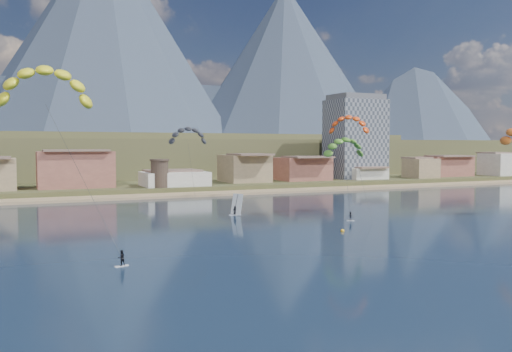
# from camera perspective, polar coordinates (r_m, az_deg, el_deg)

# --- Properties ---
(ground) EXTENTS (2400.00, 2400.00, 0.00)m
(ground) POSITION_cam_1_polar(r_m,az_deg,el_deg) (59.45, 13.00, -11.34)
(ground) COLOR black
(ground) RESTS_ON ground
(beach) EXTENTS (2200.00, 12.00, 0.90)m
(beach) POSITION_cam_1_polar(r_m,az_deg,el_deg) (156.38, -11.19, -2.12)
(beach) COLOR tan
(beach) RESTS_ON ground
(land) EXTENTS (2200.00, 900.00, 4.00)m
(land) POSITION_cam_1_polar(r_m,az_deg,el_deg) (606.90, -20.90, 1.72)
(land) COLOR brown
(land) RESTS_ON ground
(foothills) EXTENTS (940.00, 210.00, 18.00)m
(foothills) POSITION_cam_1_polar(r_m,az_deg,el_deg) (284.09, -12.56, 2.08)
(foothills) COLOR brown
(foothills) RESTS_ON ground
(mountain_ridge) EXTENTS (2060.00, 480.00, 400.00)m
(mountain_ridge) POSITION_cam_1_polar(r_m,az_deg,el_deg) (880.06, -23.10, 11.94)
(mountain_ridge) COLOR #2C374A
(mountain_ridge) RESTS_ON ground
(apartment_tower) EXTENTS (20.00, 16.00, 32.00)m
(apartment_tower) POSITION_cam_1_polar(r_m,az_deg,el_deg) (211.10, 10.45, 4.07)
(apartment_tower) COLOR gray
(apartment_tower) RESTS_ON ground
(watchtower) EXTENTS (5.82, 5.82, 8.60)m
(watchtower) POSITION_cam_1_polar(r_m,az_deg,el_deg) (164.85, -10.15, 0.31)
(watchtower) COLOR #47382D
(watchtower) RESTS_ON ground
(kitesurfer_yellow) EXTENTS (15.22, 17.04, 28.55)m
(kitesurfer_yellow) POSITION_cam_1_polar(r_m,az_deg,el_deg) (80.70, -21.39, 9.35)
(kitesurfer_yellow) COLOR silver
(kitesurfer_yellow) RESTS_ON ground
(kitesurfer_green) EXTENTS (11.98, 14.57, 19.43)m
(kitesurfer_green) POSITION_cam_1_polar(r_m,az_deg,el_deg) (119.83, 9.32, 3.29)
(kitesurfer_green) COLOR silver
(kitesurfer_green) RESTS_ON ground
(distant_kite_dark) EXTENTS (9.80, 6.33, 20.75)m
(distant_kite_dark) POSITION_cam_1_polar(r_m,az_deg,el_deg) (129.96, -7.21, 4.56)
(distant_kite_dark) COLOR #262626
(distant_kite_dark) RESTS_ON ground
(distant_kite_orange) EXTENTS (8.72, 8.24, 22.43)m
(distant_kite_orange) POSITION_cam_1_polar(r_m,az_deg,el_deg) (114.09, 9.78, 5.70)
(distant_kite_orange) COLOR #262626
(distant_kite_orange) RESTS_ON ground
(windsurfer) EXTENTS (2.62, 2.87, 4.53)m
(windsurfer) POSITION_cam_1_polar(r_m,az_deg,el_deg) (114.60, -2.15, -3.44)
(windsurfer) COLOR silver
(windsurfer) RESTS_ON ground
(buoy) EXTENTS (0.69, 0.69, 0.69)m
(buoy) POSITION_cam_1_polar(r_m,az_deg,el_deg) (94.47, 9.13, -5.75)
(buoy) COLOR gold
(buoy) RESTS_ON ground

